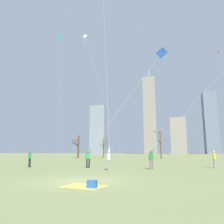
{
  "coord_description": "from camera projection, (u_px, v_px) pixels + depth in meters",
  "views": [
    {
      "loc": [
        4.82,
        -10.92,
        1.51
      ],
      "look_at": [
        0.0,
        6.0,
        4.69
      ],
      "focal_mm": 35.18,
      "sensor_mm": 36.0,
      "label": 1
    }
  ],
  "objects": [
    {
      "name": "bystander_watching_nearby",
      "position": [
        30.0,
        158.0,
        21.61
      ],
      "size": [
        0.45,
        0.35,
        1.62
      ],
      "color": "black",
      "rests_on": "ground"
    },
    {
      "name": "distant_kite_high_overhead_red",
      "position": [
        222.0,
        63.0,
        39.3
      ],
      "size": [
        1.5,
        8.37,
        20.06
      ],
      "color": "red",
      "rests_on": "ground"
    },
    {
      "name": "skyline_short_annex",
      "position": [
        99.0,
        129.0,
        157.53
      ],
      "size": [
        10.92,
        7.9,
        34.38
      ],
      "color": "gray",
      "rests_on": "ground"
    },
    {
      "name": "skyline_squat_block",
      "position": [
        150.0,
        115.0,
        149.91
      ],
      "size": [
        8.47,
        6.77,
        58.3
      ],
      "color": "gray",
      "rests_on": "ground"
    },
    {
      "name": "distant_kite_low_near_trees_teal",
      "position": [
        59.0,
        48.0,
        36.9
      ],
      "size": [
        0.64,
        4.1,
        20.92
      ],
      "color": "teal",
      "rests_on": "ground"
    },
    {
      "name": "skyline_slender_spire",
      "position": [
        178.0,
        135.0,
        144.66
      ],
      "size": [
        10.06,
        5.16,
        24.03
      ],
      "color": "gray",
      "rests_on": "ground"
    },
    {
      "name": "bare_tree_leftmost",
      "position": [
        104.0,
        148.0,
        53.89
      ],
      "size": [
        2.01,
        2.36,
        4.52
      ],
      "color": "brown",
      "rests_on": "ground"
    },
    {
      "name": "picnic_spot",
      "position": [
        88.0,
        185.0,
        9.44
      ],
      "size": [
        2.03,
        1.71,
        0.31
      ],
      "color": "#D8BF4C",
      "rests_on": "ground"
    },
    {
      "name": "distant_kite_drifting_right_white",
      "position": [
        90.0,
        51.0,
        32.07
      ],
      "size": [
        5.93,
        1.43,
        18.79
      ],
      "color": "white",
      "rests_on": "ground"
    },
    {
      "name": "ground_plane",
      "position": [
        80.0,
        181.0,
        11.37
      ],
      "size": [
        400.0,
        400.0,
        0.0
      ],
      "primitive_type": "plane",
      "color": "#848E56"
    },
    {
      "name": "bare_tree_left_of_center",
      "position": [
        160.0,
        144.0,
        46.84
      ],
      "size": [
        1.71,
        2.46,
        5.93
      ],
      "color": "brown",
      "rests_on": "ground"
    },
    {
      "name": "skyline_mid_tower_right",
      "position": [
        211.0,
        123.0,
        141.86
      ],
      "size": [
        8.13,
        10.97,
        39.91
      ],
      "color": "slate",
      "rests_on": "ground"
    },
    {
      "name": "kite_flyer_far_back_purple",
      "position": [
        108.0,
        116.0,
        19.74
      ],
      "size": [
        2.92,
        6.87,
        21.94
      ],
      "color": "gray",
      "rests_on": "ground"
    },
    {
      "name": "kite_flyer_foreground_right_yellow",
      "position": [
        178.0,
        128.0,
        17.9
      ],
      "size": [
        10.31,
        4.82,
        11.69
      ],
      "color": "#726656",
      "rests_on": "ground"
    },
    {
      "name": "bystander_strolling_midfield",
      "position": [
        214.0,
        158.0,
        20.4
      ],
      "size": [
        0.22,
        0.51,
        1.62
      ],
      "color": "gray",
      "rests_on": "ground"
    },
    {
      "name": "bare_tree_right_of_center",
      "position": [
        78.0,
        146.0,
        52.88
      ],
      "size": [
        2.36,
        1.79,
        5.34
      ],
      "color": "#4C3828",
      "rests_on": "ground"
    },
    {
      "name": "kite_flyer_midfield_left_blue",
      "position": [
        107.0,
        131.0,
        22.09
      ],
      "size": [
        7.98,
        5.72,
        13.78
      ],
      "color": "black",
      "rests_on": "ground"
    }
  ]
}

